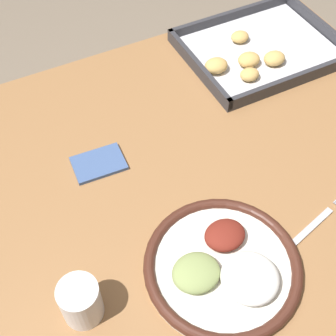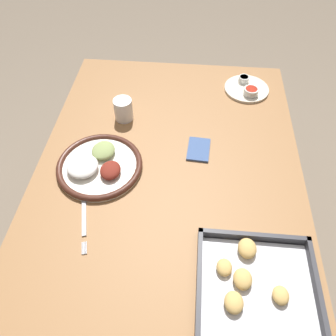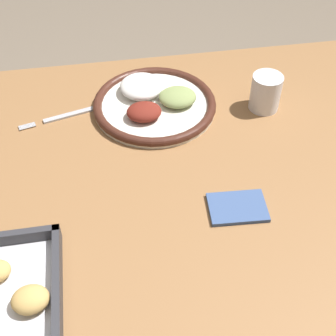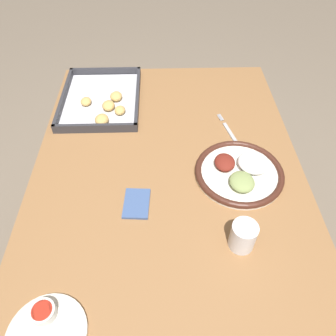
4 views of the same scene
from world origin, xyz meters
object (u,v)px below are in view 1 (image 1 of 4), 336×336
at_px(baking_tray, 258,51).
at_px(napkin, 99,163).
at_px(dinner_plate, 224,266).
at_px(fork, 308,231).
at_px(drinking_cup, 81,301).

bearing_deg(baking_tray, napkin, -162.95).
distance_m(dinner_plate, baking_tray, 0.59).
distance_m(fork, napkin, 0.42).
height_order(drinking_cup, napkin, drinking_cup).
bearing_deg(drinking_cup, napkin, 63.78).
relative_size(baking_tray, drinking_cup, 4.62).
xyz_separation_m(dinner_plate, baking_tray, (0.38, 0.46, -0.00)).
xyz_separation_m(dinner_plate, napkin, (-0.10, 0.31, -0.01)).
relative_size(fork, napkin, 2.00).
height_order(fork, napkin, napkin).
relative_size(dinner_plate, baking_tray, 0.73).
distance_m(fork, drinking_cup, 0.42).
relative_size(dinner_plate, napkin, 2.53).
bearing_deg(dinner_plate, fork, -1.35).
distance_m(dinner_plate, napkin, 0.33).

